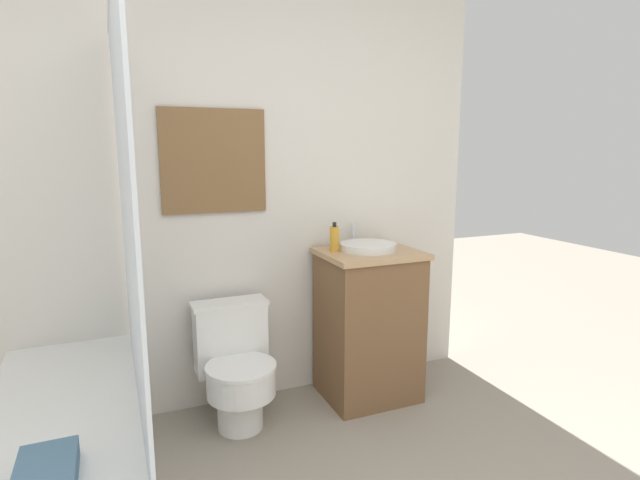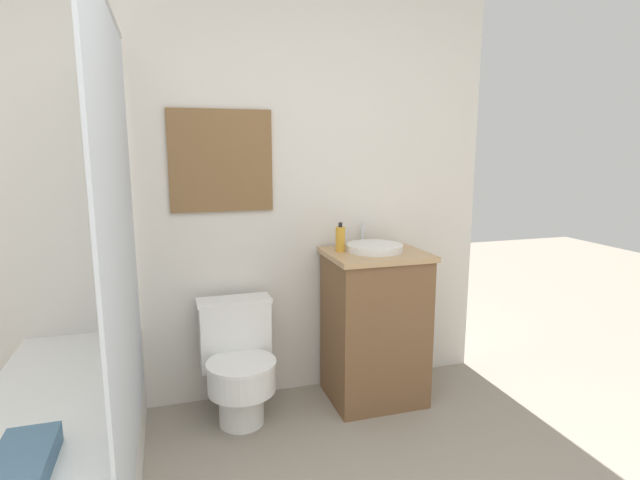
{
  "view_description": "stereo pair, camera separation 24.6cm",
  "coord_description": "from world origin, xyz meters",
  "views": [
    {
      "loc": [
        -0.55,
        -0.52,
        1.44
      ],
      "look_at": [
        0.39,
        1.71,
        1.0
      ],
      "focal_mm": 28.0,
      "sensor_mm": 36.0,
      "label": 1
    },
    {
      "loc": [
        -0.32,
        -0.61,
        1.44
      ],
      "look_at": [
        0.39,
        1.71,
        1.0
      ],
      "focal_mm": 28.0,
      "sensor_mm": 36.0,
      "label": 2
    }
  ],
  "objects": [
    {
      "name": "soap_bottle",
      "position": [
        0.59,
        1.98,
        0.94
      ],
      "size": [
        0.05,
        0.05,
        0.16
      ],
      "color": "gold",
      "rests_on": "vanity"
    },
    {
      "name": "vanity",
      "position": [
        0.78,
        1.91,
        0.44
      ],
      "size": [
        0.55,
        0.47,
        0.87
      ],
      "color": "brown",
      "rests_on": "ground_plane"
    },
    {
      "name": "sink",
      "position": [
        0.78,
        1.93,
        0.89
      ],
      "size": [
        0.32,
        0.35,
        0.13
      ],
      "color": "white",
      "rests_on": "vanity"
    },
    {
      "name": "shower_area",
      "position": [
        -0.76,
        1.4,
        0.3
      ],
      "size": [
        0.58,
        1.51,
        1.98
      ],
      "color": "white",
      "rests_on": "ground_plane"
    },
    {
      "name": "toilet",
      "position": [
        0.0,
        1.91,
        0.32
      ],
      "size": [
        0.4,
        0.49,
        0.64
      ],
      "color": "white",
      "rests_on": "ground_plane"
    },
    {
      "name": "wall_back",
      "position": [
        -0.0,
        2.18,
        1.25
      ],
      "size": [
        3.12,
        0.07,
        2.5
      ],
      "color": "silver",
      "rests_on": "ground_plane"
    }
  ]
}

